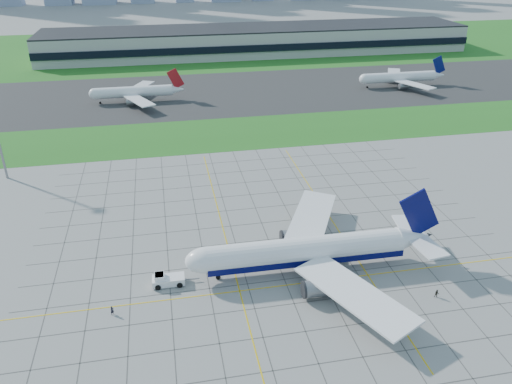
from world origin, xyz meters
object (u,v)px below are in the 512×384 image
crew_near (112,311)px  distant_jet_1 (135,92)px  pushback_tug (167,280)px  airliner (307,251)px  crew_far (437,294)px  distant_jet_2 (400,77)px

crew_near → distant_jet_1: bearing=52.4°
pushback_tug → distant_jet_1: (-8.63, 134.54, 3.27)m
pushback_tug → distant_jet_1: 134.86m
airliner → crew_far: 27.37m
crew_far → distant_jet_2: (63.89, 150.81, 3.59)m
crew_near → crew_far: crew_near is taller
airliner → crew_near: (-40.80, -6.92, -3.87)m
crew_far → distant_jet_1: (-61.81, 149.33, 3.59)m
crew_far → distant_jet_2: size_ratio=0.04×
crew_far → distant_jet_2: 163.82m
crew_near → distant_jet_2: 192.13m
airliner → crew_far: bearing=-30.9°
crew_far → pushback_tug: bearing=-172.0°
airliner → crew_far: airliner is taller
distant_jet_1 → distant_jet_2: size_ratio=1.00×
crew_far → airliner: bearing=171.8°
airliner → pushback_tug: airliner is taller
distant_jet_1 → distant_jet_2: (125.70, 1.48, 0.00)m
airliner → crew_far: size_ratio=31.54×
airliner → pushback_tug: 30.36m
distant_jet_1 → distant_jet_2: same height
airliner → crew_near: airliner is taller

